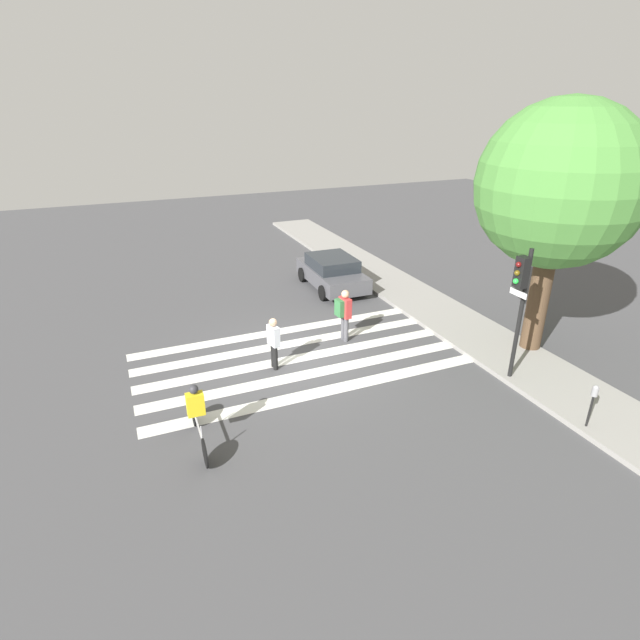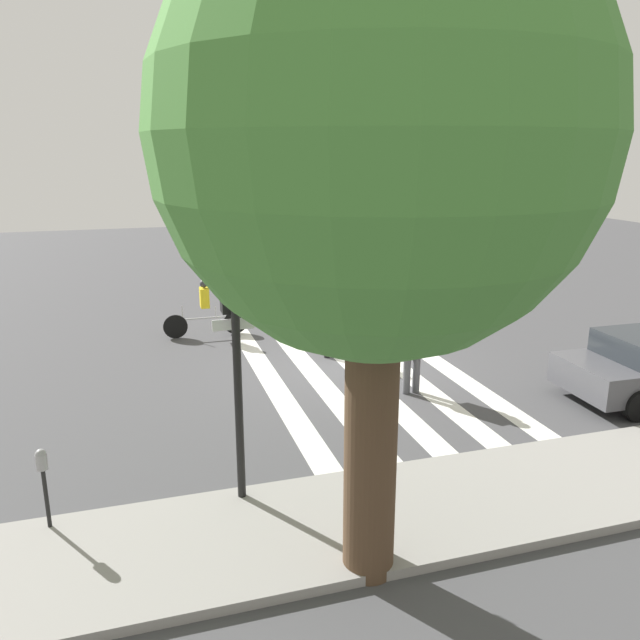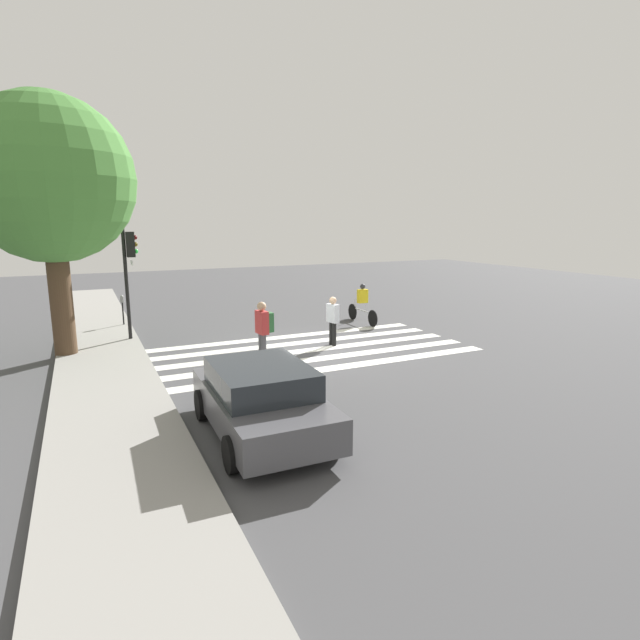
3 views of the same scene
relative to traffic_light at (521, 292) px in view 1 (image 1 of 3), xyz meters
The scene contains 10 objects.
ground_plane 6.87m from the traffic_light, 125.49° to the right, with size 60.00×60.00×0.00m, color #444447.
sidewalk_curb 4.68m from the traffic_light, 162.82° to the left, with size 36.00×2.50×0.14m.
crosswalk_stripes 6.87m from the traffic_light, 125.49° to the right, with size 4.75×10.00×0.01m.
traffic_light is the anchor object (origin of this frame).
parking_meter 3.22m from the traffic_light, ahead, with size 0.15×0.15×1.30m.
street_tree 3.47m from the traffic_light, 120.87° to the left, with size 4.79×4.79×7.68m.
pedestrian_adult_blue_shirt 7.09m from the traffic_light, 119.36° to the right, with size 0.49×0.30×1.65m.
pedestrian_adult_yellow_jacket 5.63m from the traffic_light, 143.25° to the right, with size 0.52×0.44×1.81m.
cyclist_mid_street 8.99m from the traffic_light, 93.54° to the right, with size 2.35×0.40×1.62m.
car_parked_dark_suv 9.51m from the traffic_light, behind, with size 4.06×2.10×1.40m.
Camera 1 is at (13.15, -4.77, 7.53)m, focal length 28.00 mm.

